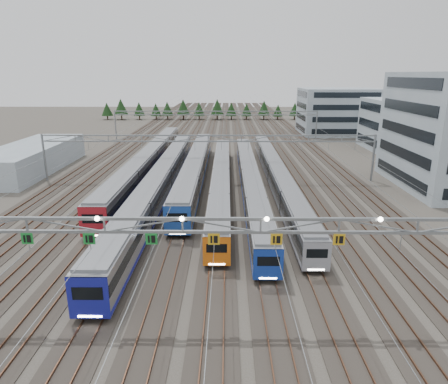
{
  "coord_description": "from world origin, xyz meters",
  "views": [
    {
      "loc": [
        3.19,
        -26.64,
        17.72
      ],
      "look_at": [
        2.81,
        21.22,
        3.5
      ],
      "focal_mm": 32.0,
      "sensor_mm": 36.0,
      "label": 1
    }
  ],
  "objects_px": {
    "train_a": "(149,160)",
    "west_shed": "(31,158)",
    "train_d": "(221,178)",
    "gantry_mid": "(208,144)",
    "train_b": "(162,180)",
    "gantry_near": "(182,229)",
    "depot_bldg_mid": "(397,124)",
    "train_c": "(196,167)",
    "depot_bldg_north": "(337,111)",
    "gantry_far": "(216,116)",
    "train_e": "(250,179)",
    "train_f": "(276,173)"
  },
  "relations": [
    {
      "from": "train_a",
      "to": "west_shed",
      "type": "relative_size",
      "value": 2.16
    },
    {
      "from": "train_d",
      "to": "gantry_mid",
      "type": "height_order",
      "value": "gantry_mid"
    },
    {
      "from": "train_b",
      "to": "train_d",
      "type": "xyz_separation_m",
      "value": [
        9.0,
        2.6,
        -0.28
      ]
    },
    {
      "from": "train_d",
      "to": "train_b",
      "type": "bearing_deg",
      "value": -163.87
    },
    {
      "from": "gantry_near",
      "to": "west_shed",
      "type": "distance_m",
      "value": 58.47
    },
    {
      "from": "train_d",
      "to": "depot_bldg_mid",
      "type": "relative_size",
      "value": 3.44
    },
    {
      "from": "gantry_mid",
      "to": "train_c",
      "type": "bearing_deg",
      "value": 168.29
    },
    {
      "from": "train_c",
      "to": "depot_bldg_mid",
      "type": "height_order",
      "value": "depot_bldg_mid"
    },
    {
      "from": "west_shed",
      "to": "gantry_mid",
      "type": "bearing_deg",
      "value": -12.01
    },
    {
      "from": "train_c",
      "to": "gantry_near",
      "type": "distance_m",
      "value": 40.93
    },
    {
      "from": "depot_bldg_north",
      "to": "depot_bldg_mid",
      "type": "bearing_deg",
      "value": -73.49
    },
    {
      "from": "train_a",
      "to": "gantry_near",
      "type": "height_order",
      "value": "gantry_near"
    },
    {
      "from": "train_d",
      "to": "gantry_near",
      "type": "xyz_separation_m",
      "value": [
        -2.3,
        -34.51,
        5.13
      ]
    },
    {
      "from": "gantry_near",
      "to": "west_shed",
      "type": "xyz_separation_m",
      "value": [
        -33.98,
        47.36,
        -4.69
      ]
    },
    {
      "from": "depot_bldg_north",
      "to": "west_shed",
      "type": "relative_size",
      "value": 0.73
    },
    {
      "from": "train_b",
      "to": "gantry_far",
      "type": "relative_size",
      "value": 1.19
    },
    {
      "from": "train_b",
      "to": "gantry_far",
      "type": "distance_m",
      "value": 53.8
    },
    {
      "from": "train_b",
      "to": "train_d",
      "type": "relative_size",
      "value": 1.21
    },
    {
      "from": "train_b",
      "to": "train_e",
      "type": "xyz_separation_m",
      "value": [
        13.5,
        1.89,
        -0.27
      ]
    },
    {
      "from": "gantry_near",
      "to": "gantry_far",
      "type": "xyz_separation_m",
      "value": [
        0.05,
        85.12,
        -0.7
      ]
    },
    {
      "from": "depot_bldg_mid",
      "to": "gantry_mid",
      "type": "bearing_deg",
      "value": -145.32
    },
    {
      "from": "train_a",
      "to": "gantry_mid",
      "type": "xyz_separation_m",
      "value": [
        11.25,
        -5.77,
        4.1
      ]
    },
    {
      "from": "train_f",
      "to": "gantry_far",
      "type": "height_order",
      "value": "gantry_far"
    },
    {
      "from": "gantry_mid",
      "to": "depot_bldg_north",
      "type": "distance_m",
      "value": 67.42
    },
    {
      "from": "train_a",
      "to": "train_b",
      "type": "distance_m",
      "value": 14.68
    },
    {
      "from": "depot_bldg_mid",
      "to": "depot_bldg_north",
      "type": "distance_m",
      "value": 27.01
    },
    {
      "from": "train_e",
      "to": "depot_bldg_north",
      "type": "height_order",
      "value": "depot_bldg_north"
    },
    {
      "from": "train_c",
      "to": "gantry_near",
      "type": "relative_size",
      "value": 0.94
    },
    {
      "from": "train_a",
      "to": "train_e",
      "type": "height_order",
      "value": "train_a"
    },
    {
      "from": "train_b",
      "to": "gantry_mid",
      "type": "height_order",
      "value": "gantry_mid"
    },
    {
      "from": "train_b",
      "to": "gantry_near",
      "type": "distance_m",
      "value": 32.97
    },
    {
      "from": "depot_bldg_mid",
      "to": "depot_bldg_north",
      "type": "relative_size",
      "value": 0.73
    },
    {
      "from": "train_f",
      "to": "depot_bldg_north",
      "type": "height_order",
      "value": "depot_bldg_north"
    },
    {
      "from": "train_c",
      "to": "train_f",
      "type": "bearing_deg",
      "value": -12.67
    },
    {
      "from": "train_d",
      "to": "gantry_far",
      "type": "bearing_deg",
      "value": 92.55
    },
    {
      "from": "train_c",
      "to": "train_f",
      "type": "xyz_separation_m",
      "value": [
        13.5,
        -3.03,
        -0.3
      ]
    },
    {
      "from": "train_d",
      "to": "west_shed",
      "type": "height_order",
      "value": "west_shed"
    },
    {
      "from": "gantry_near",
      "to": "depot_bldg_north",
      "type": "xyz_separation_m",
      "value": [
        36.72,
        96.69,
        -0.33
      ]
    },
    {
      "from": "gantry_mid",
      "to": "train_e",
      "type": "bearing_deg",
      "value": -43.12
    },
    {
      "from": "train_a",
      "to": "train_f",
      "type": "height_order",
      "value": "train_a"
    },
    {
      "from": "train_e",
      "to": "depot_bldg_north",
      "type": "bearing_deg",
      "value": 64.56
    },
    {
      "from": "train_b",
      "to": "depot_bldg_mid",
      "type": "distance_m",
      "value": 64.32
    },
    {
      "from": "train_b",
      "to": "west_shed",
      "type": "relative_size",
      "value": 2.23
    },
    {
      "from": "train_b",
      "to": "west_shed",
      "type": "distance_m",
      "value": 31.35
    },
    {
      "from": "train_c",
      "to": "gantry_far",
      "type": "bearing_deg",
      "value": 87.11
    },
    {
      "from": "train_e",
      "to": "west_shed",
      "type": "distance_m",
      "value": 42.97
    },
    {
      "from": "train_d",
      "to": "gantry_near",
      "type": "height_order",
      "value": "gantry_near"
    },
    {
      "from": "gantry_far",
      "to": "west_shed",
      "type": "distance_m",
      "value": 50.98
    },
    {
      "from": "train_b",
      "to": "train_e",
      "type": "distance_m",
      "value": 13.63
    },
    {
      "from": "train_b",
      "to": "train_d",
      "type": "bearing_deg",
      "value": 16.13
    }
  ]
}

